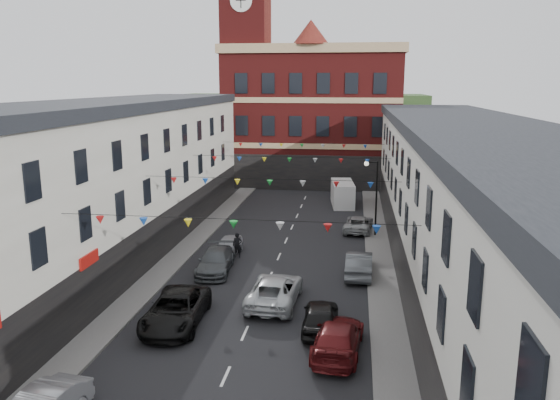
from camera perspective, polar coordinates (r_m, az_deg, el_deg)
The scene contains 19 objects.
ground at distance 30.79m, azimuth -2.20°, elevation -10.52°, with size 160.00×160.00×0.00m, color black.
pavement_left at distance 34.34m, azimuth -13.14°, elevation -8.26°, with size 1.80×64.00×0.15m, color #605E5B.
pavement_right at distance 32.26m, azimuth 10.77°, elevation -9.51°, with size 1.80×64.00×0.15m, color #605E5B.
terrace_left at distance 34.11m, azimuth -21.86°, elevation 0.26°, with size 8.40×56.00×10.70m.
terrace_right at distance 30.56m, azimuth 20.39°, elevation -1.90°, with size 8.40×56.00×9.70m.
civic_building at distance 66.21m, azimuth 3.50°, elevation 8.91°, with size 20.60×13.30×18.50m.
clock_tower at distance 64.27m, azimuth -3.54°, elevation 14.87°, with size 5.60×5.60×30.00m.
distant_hill at distance 90.68m, azimuth 2.11°, elevation 7.81°, with size 40.00×14.00×10.00m, color #2C4C23.
street_lamp at distance 42.74m, azimuth 9.74°, elevation 1.25°, with size 1.10×0.36×6.00m.
car_left_c at distance 28.23m, azimuth -10.83°, elevation -11.18°, with size 2.62×5.68×1.58m, color black.
car_left_d at distance 35.27m, azimuth -6.77°, elevation -6.36°, with size 2.01×4.93×1.43m, color #45494D.
car_left_e at distance 38.62m, azimuth -5.43°, elevation -4.79°, with size 1.52×3.77×1.29m, color #9FA0A8.
car_right_c at distance 25.24m, azimuth 6.07°, elevation -14.11°, with size 2.04×5.02×1.46m, color #5D1214.
car_right_d at distance 27.23m, azimuth 4.25°, elevation -12.05°, with size 1.69×4.21×1.43m, color black.
car_right_e at distance 34.74m, azimuth 8.26°, elevation -6.61°, with size 1.62×4.63×1.53m, color #52565B.
car_right_f at distance 44.85m, azimuth 8.20°, elevation -2.46°, with size 2.13×4.61×1.28m, color #999B9D.
moving_car at distance 30.21m, azimuth -0.56°, elevation -9.40°, with size 2.55×5.53×1.54m, color silver.
white_van at distance 54.10m, azimuth 6.55°, elevation 0.66°, with size 2.02×5.24×2.32m, color silver.
pedestrian at distance 37.88m, azimuth -4.48°, elevation -4.74°, with size 0.64×0.42×1.76m, color black.
Camera 1 is at (5.01, -27.96, 11.87)m, focal length 35.00 mm.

